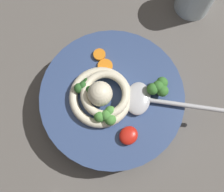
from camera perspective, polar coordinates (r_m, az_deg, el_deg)
The scene contains 10 objects.
table_slab at distance 55.11cm, azimuth 1.53°, elevation -2.43°, with size 139.63×139.63×3.35cm, color #5B5651.
soup_bowl at distance 50.82cm, azimuth 0.00°, elevation -0.79°, with size 25.89×25.89×5.48cm.
noodle_pile at distance 46.75cm, azimuth -2.18°, elevation 0.14°, with size 12.10×11.86×4.86cm.
soup_spoon at distance 47.63cm, azimuth 7.06°, elevation -0.75°, with size 12.88×15.90×1.60cm.
chili_sauce_dollop at distance 46.23cm, azimuth 3.46°, elevation -8.23°, with size 3.34×3.00×1.50cm, color red.
broccoli_floret_far at distance 47.31cm, azimuth 9.74°, elevation 1.80°, with size 4.02×3.46×3.18cm.
broccoli_floret_rear at distance 45.52cm, azimuth -1.07°, elevation -4.23°, with size 3.80×3.27×3.01cm.
broccoli_floret_beside_noodles at distance 47.16cm, azimuth -5.76°, elevation 1.93°, with size 3.50×3.01×2.77cm.
carrot_slice_left at distance 49.80cm, azimuth -1.43°, elevation 6.27°, with size 2.71×2.71×0.52cm, color orange.
carrot_slice_center at distance 50.61cm, azimuth -2.64°, elevation 8.61°, with size 2.23×2.23×0.67cm, color orange.
Camera 1 is at (-9.80, -7.56, 55.37)cm, focal length 43.78 mm.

